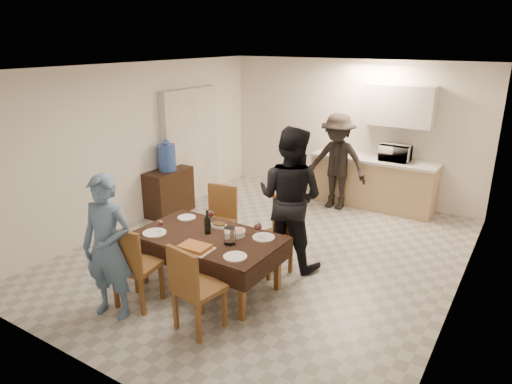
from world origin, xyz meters
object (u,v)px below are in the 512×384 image
wine_bottle (207,222)px  person_kitchen (337,162)px  dining_table (209,238)px  person_near (108,247)px  water_jug (167,157)px  savoury_tart (195,247)px  microwave (395,153)px  console (169,192)px  water_pitcher (230,236)px  person_far (290,198)px

wine_bottle → person_kitchen: 3.40m
dining_table → person_near: 1.20m
wine_bottle → water_jug: bearing=143.2°
water_jug → savoury_tart: water_jug is taller
wine_bottle → microwave: bearing=73.1°
dining_table → person_near: person_near is taller
console → savoury_tart: bearing=-41.7°
water_pitcher → person_near: 1.35m
console → water_jug: water_jug is taller
wine_bottle → water_pitcher: 0.42m
person_near → person_far: size_ratio=0.85×
savoury_tart → person_kitchen: bearing=88.2°
microwave → water_jug: bearing=35.1°
savoury_tart → microwave: (1.01, 4.27, 0.34)m
dining_table → wine_bottle: wine_bottle is taller
water_pitcher → microwave: bearing=79.0°
water_pitcher → console: bearing=146.2°
savoury_tart → microwave: size_ratio=0.78×
console → savoury_tart: console is taller
microwave → person_near: 5.22m
dining_table → water_jug: size_ratio=3.93×
water_pitcher → person_far: (0.20, 1.10, 0.17)m
person_near → dining_table: bearing=48.0°
savoury_tart → microwave: bearing=76.6°
console → savoury_tart: 3.00m
microwave → savoury_tart: bearing=76.6°
person_kitchen → person_far: bearing=-82.1°
water_pitcher → microwave: 4.02m
water_jug → microwave: water_jug is taller
person_far → person_near: bearing=60.7°
water_jug → person_kitchen: (2.35, 1.83, -0.16)m
console → water_pitcher: 3.01m
wine_bottle → savoury_tart: wine_bottle is taller
wine_bottle → person_far: (0.60, 1.00, 0.12)m
wine_bottle → person_kitchen: person_kitchen is taller
savoury_tart → wine_bottle: bearing=109.2°
wine_bottle → person_near: person_near is taller
wine_bottle → savoury_tart: bearing=-70.8°
wine_bottle → water_pitcher: size_ratio=1.48×
person_far → person_kitchen: bearing=-83.7°
console → person_kitchen: bearing=37.9°
person_far → console: bearing=-13.4°
console → microwave: microwave is taller
microwave → console: bearing=35.1°
console → microwave: (3.24, 2.28, 0.65)m
wine_bottle → person_kitchen: bearing=85.5°
savoury_tart → person_far: 1.52m
console → water_pitcher: bearing=-33.8°
water_pitcher → person_kitchen: (-0.13, 3.49, 0.07)m
wine_bottle → person_far: 1.17m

